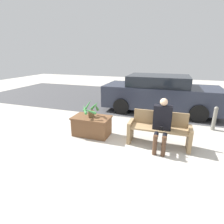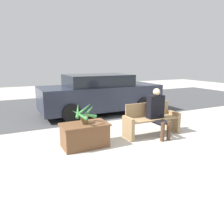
% 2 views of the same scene
% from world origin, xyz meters
% --- Properties ---
extents(ground_plane, '(30.00, 30.00, 0.00)m').
position_xyz_m(ground_plane, '(0.00, 0.00, 0.00)').
color(ground_plane, '#ADA89E').
extents(road_surface, '(20.00, 6.00, 0.01)m').
position_xyz_m(road_surface, '(0.00, 5.67, 0.00)').
color(road_surface, '#424244').
rests_on(road_surface, ground_plane).
extents(bench, '(1.58, 0.50, 0.88)m').
position_xyz_m(bench, '(0.24, 0.87, 0.42)').
color(bench, '#8C704C').
rests_on(bench, ground_plane).
extents(person_seated, '(0.44, 0.63, 1.29)m').
position_xyz_m(person_seated, '(0.30, 0.69, 0.71)').
color(person_seated, black).
rests_on(person_seated, ground_plane).
extents(planter_box, '(1.09, 0.66, 0.57)m').
position_xyz_m(planter_box, '(-1.68, 0.84, 0.30)').
color(planter_box, brown).
rests_on(planter_box, ground_plane).
extents(potted_plant, '(0.54, 0.55, 0.49)m').
position_xyz_m(potted_plant, '(-1.69, 0.82, 0.80)').
color(potted_plant, brown).
rests_on(potted_plant, planter_box).
extents(parked_car, '(4.58, 1.98, 1.50)m').
position_xyz_m(parked_car, '(0.01, 3.88, 0.75)').
color(parked_car, '#232838').
rests_on(parked_car, ground_plane).
extents(bollard_post, '(0.12, 0.12, 0.77)m').
position_xyz_m(bollard_post, '(1.82, 2.40, 0.41)').
color(bollard_post, slate).
rests_on(bollard_post, ground_plane).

